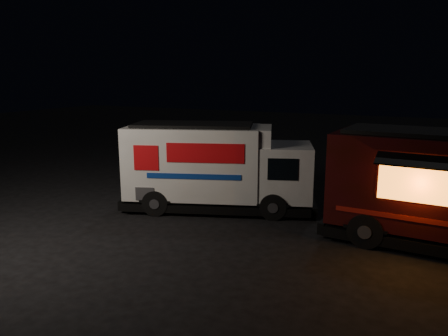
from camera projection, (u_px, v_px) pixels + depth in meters
ground at (181, 233)px, 12.19m from camera, size 80.00×80.00×0.00m
white_truck at (219, 167)px, 14.11m from camera, size 6.56×4.09×2.81m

